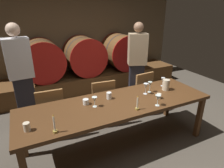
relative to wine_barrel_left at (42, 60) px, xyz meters
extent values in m
plane|color=#4C443A|center=(1.01, -2.34, -0.90)|extent=(7.28, 7.28, 0.00)
cube|color=brown|center=(1.01, 0.55, 0.34)|extent=(5.60, 0.24, 2.48)
cube|color=brown|center=(1.01, 0.00, -0.68)|extent=(5.04, 0.90, 0.44)
cylinder|color=#513319|center=(0.00, 0.00, 0.00)|extent=(0.92, 0.74, 0.92)
cylinder|color=#B21C16|center=(0.00, -0.39, 0.00)|extent=(0.93, 0.03, 0.93)
cylinder|color=#B21C16|center=(0.00, 0.39, 0.00)|extent=(0.93, 0.03, 0.93)
cylinder|color=#2D2D33|center=(0.00, 0.00, 0.00)|extent=(0.92, 0.04, 0.92)
cylinder|color=#513319|center=(1.00, 0.00, 0.00)|extent=(0.92, 0.74, 0.92)
cylinder|color=#B21C16|center=(1.00, -0.39, 0.00)|extent=(0.93, 0.03, 0.93)
cylinder|color=#B21C16|center=(1.00, 0.39, 0.00)|extent=(0.93, 0.03, 0.93)
cylinder|color=#2D2D33|center=(1.00, 0.00, 0.00)|extent=(0.92, 0.04, 0.92)
cylinder|color=brown|center=(2.05, 0.00, 0.00)|extent=(0.92, 0.74, 0.92)
cylinder|color=#9E1411|center=(2.05, -0.39, 0.00)|extent=(0.93, 0.03, 0.93)
cylinder|color=#9E1411|center=(2.05, 0.39, 0.00)|extent=(0.93, 0.03, 0.93)
cylinder|color=#2D2D33|center=(2.05, 0.00, 0.00)|extent=(0.92, 0.04, 0.92)
cube|color=#4C2D16|center=(0.71, -2.33, -0.17)|extent=(2.76, 0.86, 0.05)
cube|color=#4C2D16|center=(2.01, -2.70, -0.55)|extent=(0.07, 0.07, 0.70)
cube|color=#4C2D16|center=(-0.59, -1.96, -0.55)|extent=(0.07, 0.07, 0.70)
cube|color=#4C2D16|center=(2.01, -1.96, -0.55)|extent=(0.07, 0.07, 0.70)
cube|color=olive|center=(-0.13, -1.60, -0.46)|extent=(0.42, 0.42, 0.04)
cube|color=olive|center=(-0.14, -1.78, -0.23)|extent=(0.40, 0.06, 0.42)
cube|color=olive|center=(0.05, -1.44, -0.69)|extent=(0.05, 0.05, 0.42)
cube|color=olive|center=(-0.29, -1.42, -0.69)|extent=(0.05, 0.05, 0.42)
cube|color=olive|center=(0.03, -1.78, -0.69)|extent=(0.05, 0.05, 0.42)
cube|color=olive|center=(-0.31, -1.76, -0.69)|extent=(0.05, 0.05, 0.42)
cube|color=olive|center=(0.74, -1.62, -0.46)|extent=(0.44, 0.44, 0.04)
cube|color=olive|center=(0.73, -1.80, -0.23)|extent=(0.40, 0.08, 0.42)
cube|color=olive|center=(0.93, -1.47, -0.69)|extent=(0.05, 0.05, 0.42)
cube|color=olive|center=(0.59, -1.44, -0.69)|extent=(0.05, 0.05, 0.42)
cube|color=olive|center=(0.90, -1.81, -0.69)|extent=(0.05, 0.05, 0.42)
cube|color=olive|center=(0.56, -1.78, -0.69)|extent=(0.05, 0.05, 0.42)
cube|color=olive|center=(1.57, -1.57, -0.46)|extent=(0.44, 0.44, 0.04)
cube|color=olive|center=(1.59, -1.75, -0.23)|extent=(0.40, 0.08, 0.42)
cube|color=olive|center=(1.73, -1.38, -0.69)|extent=(0.05, 0.05, 0.42)
cube|color=olive|center=(1.39, -1.42, -0.69)|extent=(0.05, 0.05, 0.42)
cube|color=olive|center=(1.76, -1.72, -0.69)|extent=(0.05, 0.05, 0.42)
cube|color=olive|center=(1.42, -1.75, -0.69)|extent=(0.05, 0.05, 0.42)
cube|color=black|center=(-0.47, -1.19, -0.42)|extent=(0.32, 0.22, 0.95)
cube|color=silver|center=(-0.47, -1.19, 0.37)|extent=(0.40, 0.27, 0.63)
sphere|color=beige|center=(-0.47, -1.19, 0.81)|extent=(0.20, 0.20, 0.20)
cube|color=black|center=(1.78, -1.17, -0.46)|extent=(0.35, 0.30, 0.88)
cube|color=tan|center=(1.78, -1.17, 0.31)|extent=(0.44, 0.36, 0.64)
sphere|color=#8C664C|center=(1.78, -1.17, 0.75)|extent=(0.20, 0.20, 0.20)
cylinder|color=olive|center=(-0.22, -2.66, -0.13)|extent=(0.05, 0.05, 0.02)
cylinder|color=#EDE5CC|center=(-0.22, -2.66, -0.03)|extent=(0.02, 0.02, 0.18)
cone|color=yellow|center=(-0.22, -2.66, 0.07)|extent=(0.01, 0.01, 0.02)
cylinder|color=olive|center=(0.84, -2.63, -0.13)|extent=(0.05, 0.05, 0.02)
cylinder|color=#EDE5CC|center=(0.84, -2.63, -0.04)|extent=(0.02, 0.02, 0.16)
cone|color=yellow|center=(0.84, -2.63, 0.05)|extent=(0.01, 0.01, 0.02)
cylinder|color=beige|center=(1.62, -2.29, -0.05)|extent=(0.11, 0.11, 0.18)
cylinder|color=silver|center=(0.37, -2.31, -0.14)|extent=(0.06, 0.06, 0.00)
cylinder|color=silver|center=(0.37, -2.31, -0.10)|extent=(0.01, 0.01, 0.07)
cone|color=silver|center=(0.37, -2.31, -0.03)|extent=(0.07, 0.07, 0.07)
cylinder|color=silver|center=(1.16, -2.66, -0.14)|extent=(0.06, 0.06, 0.00)
cylinder|color=silver|center=(1.16, -2.66, -0.10)|extent=(0.01, 0.01, 0.08)
cone|color=silver|center=(1.16, -2.66, -0.02)|extent=(0.08, 0.08, 0.08)
cylinder|color=white|center=(1.23, -2.27, -0.14)|extent=(0.06, 0.06, 0.00)
cylinder|color=white|center=(1.23, -2.27, -0.10)|extent=(0.01, 0.01, 0.09)
cone|color=white|center=(1.23, -2.27, -0.01)|extent=(0.07, 0.07, 0.08)
cylinder|color=silver|center=(1.33, -2.24, -0.14)|extent=(0.06, 0.06, 0.00)
cylinder|color=silver|center=(1.33, -2.24, -0.10)|extent=(0.01, 0.01, 0.08)
cone|color=silver|center=(1.33, -2.24, -0.01)|extent=(0.07, 0.07, 0.09)
cylinder|color=white|center=(1.68, -2.13, -0.14)|extent=(0.06, 0.06, 0.00)
cylinder|color=white|center=(1.68, -2.13, -0.11)|extent=(0.01, 0.01, 0.07)
cone|color=white|center=(1.68, -2.13, -0.03)|extent=(0.07, 0.07, 0.08)
cylinder|color=beige|center=(-0.49, -2.50, -0.09)|extent=(0.07, 0.07, 0.10)
cylinder|color=white|center=(0.28, -2.19, -0.10)|extent=(0.08, 0.08, 0.08)
cylinder|color=white|center=(0.65, -2.18, -0.09)|extent=(0.07, 0.07, 0.10)
cylinder|color=beige|center=(1.32, -2.49, -0.10)|extent=(0.07, 0.07, 0.08)
camera|label=1|loc=(-0.42, -4.46, 1.11)|focal=30.44mm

